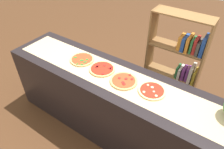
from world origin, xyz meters
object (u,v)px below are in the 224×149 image
at_px(pizza_pepperoni_1, 102,69).
at_px(bookshelf, 180,65).
at_px(pizza_mushroom_3, 152,91).
at_px(pizza_spinach_0, 82,59).
at_px(pizza_pepperoni_2, 124,81).

xyz_separation_m(pizza_pepperoni_1, bookshelf, (0.60, 0.93, -0.26)).
bearing_deg(pizza_mushroom_3, pizza_pepperoni_1, 179.79).
relative_size(pizza_spinach_0, pizza_pepperoni_1, 0.99).
height_order(pizza_spinach_0, pizza_mushroom_3, pizza_spinach_0).
relative_size(pizza_spinach_0, pizza_pepperoni_2, 0.99).
height_order(pizza_spinach_0, pizza_pepperoni_1, pizza_spinach_0).
xyz_separation_m(pizza_spinach_0, pizza_mushroom_3, (0.92, -0.02, -0.00)).
xyz_separation_m(pizza_spinach_0, bookshelf, (0.91, 0.91, -0.26)).
relative_size(pizza_spinach_0, pizza_mushroom_3, 1.03).
distance_m(pizza_spinach_0, pizza_pepperoni_1, 0.31).
bearing_deg(pizza_mushroom_3, pizza_spinach_0, 179.05).
bearing_deg(pizza_pepperoni_2, pizza_spinach_0, 175.46).
distance_m(pizza_pepperoni_1, pizza_mushroom_3, 0.61).
bearing_deg(pizza_spinach_0, pizza_mushroom_3, -0.95).
bearing_deg(pizza_pepperoni_2, bookshelf, 72.94).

